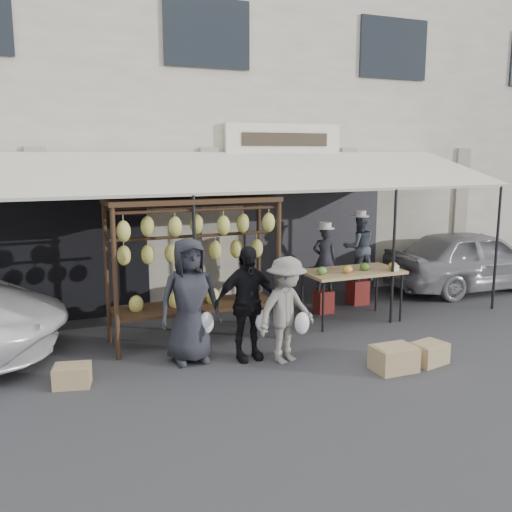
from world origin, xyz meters
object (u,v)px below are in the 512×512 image
at_px(crate_near_b, 428,353).
at_px(customer_right, 286,310).
at_px(customer_left, 190,301).
at_px(customer_mid, 247,303).
at_px(sedan, 473,260).
at_px(banana_rack, 194,242).
at_px(crate_near_a, 394,359).
at_px(crate_far, 72,376).
at_px(produce_table, 353,273).
at_px(vendor_left, 324,259).
at_px(vendor_right, 359,247).

bearing_deg(crate_near_b, customer_right, 155.59).
xyz_separation_m(customer_left, customer_right, (1.23, -0.54, -0.13)).
xyz_separation_m(customer_mid, sedan, (6.00, 2.01, -0.16)).
height_order(banana_rack, customer_left, banana_rack).
bearing_deg(crate_near_a, crate_near_b, 3.17).
bearing_deg(crate_near_b, banana_rack, 141.35).
distance_m(customer_left, customer_right, 1.35).
xyz_separation_m(crate_near_a, crate_near_b, (0.61, 0.03, -0.02)).
bearing_deg(crate_far, customer_mid, 1.18).
bearing_deg(customer_right, crate_far, 157.25).
bearing_deg(produce_table, customer_left, -165.63).
distance_m(customer_right, crate_near_a, 1.58).
xyz_separation_m(customer_left, customer_mid, (0.77, -0.21, -0.06)).
height_order(customer_left, crate_near_b, customer_left).
bearing_deg(customer_left, banana_rack, 68.88).
bearing_deg(customer_mid, crate_near_a, -36.79).
relative_size(produce_table, crate_far, 3.80).
bearing_deg(sedan, crate_far, 106.18).
bearing_deg(crate_far, customer_right, -5.56).
bearing_deg(vendor_left, banana_rack, 33.07).
xyz_separation_m(customer_right, crate_near_a, (1.20, -0.85, -0.58)).
relative_size(produce_table, customer_left, 0.97).
xyz_separation_m(vendor_left, crate_near_a, (-0.53, -2.87, -0.84)).
relative_size(vendor_right, sedan, 0.33).
height_order(customer_left, crate_far, customer_left).
height_order(vendor_left, customer_mid, customer_mid).
bearing_deg(crate_near_a, produce_table, 71.95).
height_order(banana_rack, produce_table, banana_rack).
height_order(vendor_left, crate_near_b, vendor_left).
relative_size(vendor_right, customer_right, 0.85).
bearing_deg(customer_mid, customer_right, -36.60).
distance_m(vendor_right, customer_right, 3.53).
xyz_separation_m(banana_rack, crate_far, (-1.94, -1.07, -1.43)).
height_order(customer_left, crate_near_a, customer_left).
relative_size(banana_rack, crate_near_b, 5.38).
bearing_deg(produce_table, banana_rack, 179.82).
bearing_deg(customer_right, crate_near_b, -41.60).
xyz_separation_m(vendor_left, sedan, (3.81, 0.32, -0.35)).
xyz_separation_m(crate_near_b, crate_far, (-4.66, 1.10, -0.01)).
distance_m(customer_left, sedan, 7.00).
xyz_separation_m(vendor_right, customer_left, (-3.88, -1.76, -0.23)).
bearing_deg(banana_rack, vendor_left, 14.02).
distance_m(banana_rack, customer_left, 1.11).
relative_size(banana_rack, vendor_left, 2.20).
bearing_deg(vendor_left, customer_mid, 56.58).
xyz_separation_m(crate_near_a, sedan, (4.34, 3.19, 0.49)).
distance_m(crate_near_b, sedan, 4.91).
height_order(vendor_right, crate_near_a, vendor_right).
relative_size(vendor_right, customer_mid, 0.78).
xyz_separation_m(produce_table, sedan, (3.62, 0.99, -0.20)).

